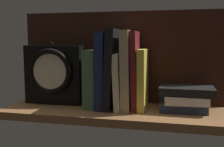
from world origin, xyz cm
name	(u,v)px	position (x,y,z in cm)	size (l,w,h in cm)	color
ground_plane	(114,113)	(0.00, 0.00, -1.25)	(73.03, 23.72, 2.50)	brown
back_panel	(121,57)	(0.00, 11.26, 16.28)	(73.03, 1.20, 32.55)	black
book_green_romantic	(94,78)	(-7.62, 2.69, 9.58)	(3.90, 13.36, 19.16)	#476B44
book_navy_bierce	(104,70)	(-3.95, 2.69, 12.44)	(2.83, 14.81, 24.89)	#192147
book_black_skeptic	(113,69)	(-0.97, 2.69, 12.98)	(2.54, 15.94, 25.97)	black
book_cream_twain	(120,80)	(1.55, 2.69, 9.08)	(1.90, 15.61, 18.15)	beige
book_tan_shortstories	(128,70)	(4.15, 2.69, 12.70)	(2.69, 15.06, 25.41)	tan
book_maroon_dawkins	(136,70)	(6.74, 2.69, 12.59)	(1.88, 12.94, 25.18)	maroon
book_yellow_seinlanguage	(143,79)	(9.09, 2.69, 9.75)	(2.22, 13.98, 19.50)	gold
framed_clock	(53,74)	(-22.38, 2.60, 10.65)	(20.63, 6.20, 21.94)	black
book_stack_side	(185,98)	(22.48, 2.74, 4.01)	(17.09, 12.18, 7.81)	#232D4C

